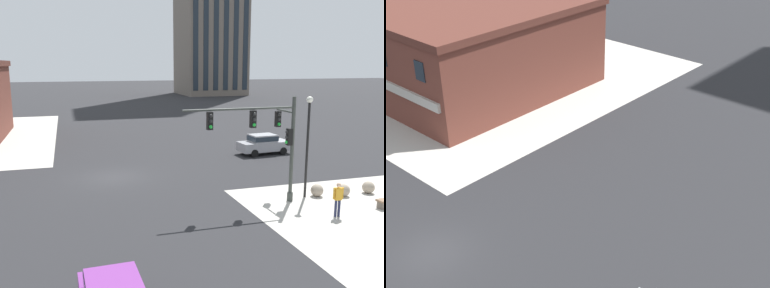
# 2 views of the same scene
# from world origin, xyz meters

# --- Properties ---
(ground_plane) EXTENTS (320.00, 320.00, 0.00)m
(ground_plane) POSITION_xyz_m (0.00, 0.00, 0.00)
(ground_plane) COLOR #262628
(sidewalk_far_corner) EXTENTS (32.00, 32.00, 0.02)m
(sidewalk_far_corner) POSITION_xyz_m (-20.00, 20.00, 0.00)
(sidewalk_far_corner) COLOR #B7B2A8
(sidewalk_far_corner) RESTS_ON ground
(storefront_block_near_corner) EXTENTS (20.38, 18.59, 7.85)m
(storefront_block_near_corner) POSITION_xyz_m (-18.99, 17.07, 3.94)
(storefront_block_near_corner) COLOR brown
(storefront_block_near_corner) RESTS_ON ground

